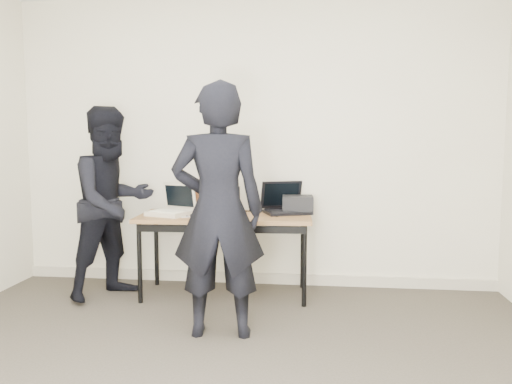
% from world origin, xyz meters
% --- Properties ---
extents(room, '(4.60, 4.60, 2.80)m').
position_xyz_m(room, '(0.00, 0.00, 1.35)').
color(room, '#413A31').
rests_on(room, ground).
extents(desk, '(1.53, 0.72, 0.72)m').
position_xyz_m(desk, '(-0.20, 1.83, 0.66)').
color(desk, brown).
rests_on(desk, ground).
extents(laptop_beige, '(0.43, 0.42, 0.27)m').
position_xyz_m(laptop_beige, '(-0.66, 1.80, 0.77)').
color(laptop_beige, beige).
rests_on(laptop_beige, desk).
extents(laptop_center, '(0.34, 0.33, 0.25)m').
position_xyz_m(laptop_center, '(-0.23, 1.79, 0.78)').
color(laptop_center, black).
rests_on(laptop_center, desk).
extents(laptop_right, '(0.48, 0.48, 0.28)m').
position_xyz_m(laptop_right, '(0.31, 2.04, 0.78)').
color(laptop_right, black).
rests_on(laptop_right, desk).
extents(leather_satchel, '(0.37, 0.19, 0.25)m').
position_xyz_m(leather_satchel, '(-0.38, 2.06, 0.85)').
color(leather_satchel, brown).
rests_on(leather_satchel, desk).
extents(tissue, '(0.14, 0.11, 0.08)m').
position_xyz_m(tissue, '(-0.35, 2.06, 1.00)').
color(tissue, white).
rests_on(tissue, leather_satchel).
extents(equipment_box, '(0.28, 0.25, 0.16)m').
position_xyz_m(equipment_box, '(0.43, 2.02, 0.80)').
color(equipment_box, black).
rests_on(equipment_box, desk).
extents(power_brick, '(0.08, 0.06, 0.03)m').
position_xyz_m(power_brick, '(-0.42, 1.66, 0.73)').
color(power_brick, black).
rests_on(power_brick, desk).
extents(cables, '(1.15, 0.45, 0.01)m').
position_xyz_m(cables, '(-0.22, 1.83, 0.72)').
color(cables, black).
rests_on(cables, desk).
extents(person_typist, '(0.69, 0.49, 1.77)m').
position_xyz_m(person_typist, '(-0.09, 0.95, 0.88)').
color(person_typist, black).
rests_on(person_typist, ground).
extents(person_observer, '(0.98, 1.02, 1.66)m').
position_xyz_m(person_observer, '(-1.17, 1.71, 0.83)').
color(person_observer, black).
rests_on(person_observer, ground).
extents(baseboard, '(4.50, 0.03, 0.10)m').
position_xyz_m(baseboard, '(0.00, 2.23, 0.05)').
color(baseboard, '#BAB19A').
rests_on(baseboard, ground).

